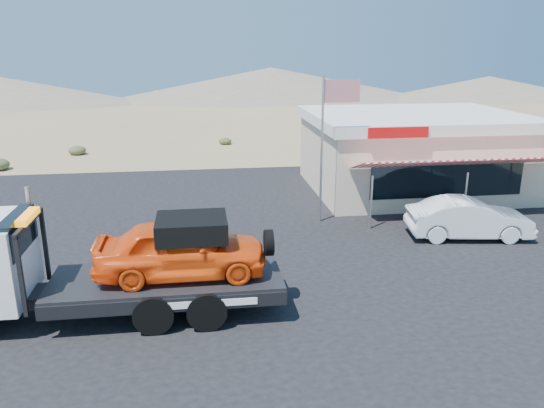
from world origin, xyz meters
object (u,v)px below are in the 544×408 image
object	(u,v)px
jerky_store	(413,151)
tow_truck	(103,261)
flagpole	(328,133)
white_sedan	(469,219)

from	to	relation	value
jerky_store	tow_truck	bearing A→B (deg)	-139.21
tow_truck	flagpole	xyz separation A→B (m)	(7.86, 7.11, 2.14)
jerky_store	flagpole	world-z (taller)	flagpole
white_sedan	flagpole	xyz separation A→B (m)	(-4.97, 2.72, 2.98)
white_sedan	jerky_store	size ratio (longest dim) A/B	0.45
tow_truck	flagpole	bearing A→B (deg)	42.13
tow_truck	white_sedan	size ratio (longest dim) A/B	1.94
tow_truck	flagpole	distance (m)	10.82
flagpole	jerky_store	bearing A→B (deg)	38.79
white_sedan	flagpole	size ratio (longest dim) A/B	0.77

